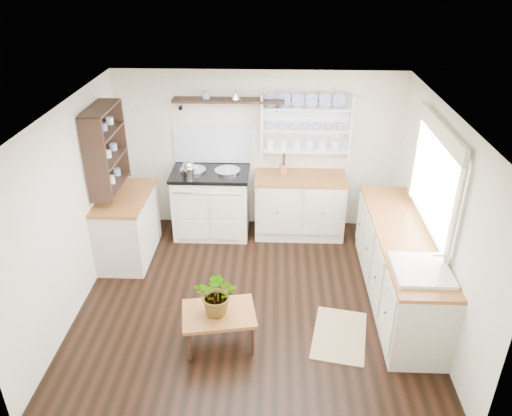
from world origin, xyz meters
name	(u,v)px	position (x,y,z in m)	size (l,w,h in m)	color
floor	(253,299)	(0.00, 0.00, 0.00)	(4.00, 3.80, 0.01)	black
wall_back	(258,151)	(0.00, 1.90, 1.15)	(4.00, 0.02, 2.30)	silver
wall_right	(438,218)	(2.00, 0.00, 1.15)	(0.02, 3.80, 2.30)	silver
wall_left	(72,211)	(-2.00, 0.00, 1.15)	(0.02, 3.80, 2.30)	silver
ceiling	(252,112)	(0.00, 0.00, 2.30)	(4.00, 3.80, 0.01)	white
window	(435,177)	(1.95, 0.15, 1.56)	(0.08, 1.55, 1.22)	white
aga_cooker	(212,202)	(-0.66, 1.57, 0.49)	(1.08, 0.75, 1.00)	white
back_cabinets	(299,205)	(0.60, 1.60, 0.46)	(1.27, 0.63, 0.90)	beige
right_cabinets	(399,266)	(1.70, 0.10, 0.46)	(0.62, 2.43, 0.90)	beige
belfast_sink	(420,280)	(1.70, -0.65, 0.80)	(0.55, 0.60, 0.45)	white
left_cabinets	(128,225)	(-1.70, 0.90, 0.46)	(0.62, 1.13, 0.90)	beige
plate_rack	(306,125)	(0.65, 1.86, 1.56)	(1.20, 0.22, 0.90)	white
high_shelf	(228,101)	(-0.40, 1.78, 1.91)	(1.50, 0.29, 0.16)	black
left_shelving	(106,148)	(-1.84, 0.90, 1.55)	(0.28, 0.80, 1.05)	black
kettle	(189,169)	(-0.94, 1.45, 1.05)	(0.19, 0.19, 0.23)	silver
utensil_crock	(283,169)	(0.35, 1.68, 0.97)	(0.11, 0.11, 0.13)	#AC653F
center_table	(219,316)	(-0.31, -0.75, 0.36)	(0.83, 0.65, 0.40)	brown
potted_plant	(218,293)	(-0.31, -0.75, 0.65)	(0.43, 0.38, 0.48)	#3F7233
floor_rug	(339,335)	(0.97, -0.60, 0.01)	(0.55, 0.85, 0.02)	#988858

